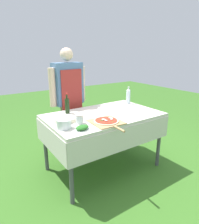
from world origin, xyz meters
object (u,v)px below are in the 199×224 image
oil_bottle (67,105)px  water_bottle (128,96)px  prep_table (103,120)px  pizza_on_peel (107,122)px  sauce_jar (80,120)px  person_cook (68,94)px  mixing_tub (64,124)px  plate_stack (65,120)px  herb_container (82,128)px

oil_bottle → water_bottle: size_ratio=1.01×
prep_table → water_bottle: 0.70m
prep_table → pizza_on_peel: 0.33m
sauce_jar → person_cook: bearing=72.7°
oil_bottle → mixing_tub: oil_bottle is taller
pizza_on_peel → plate_stack: pizza_on_peel is taller
mixing_tub → plate_stack: mixing_tub is taller
oil_bottle → plate_stack: bearing=-120.5°
sauce_jar → prep_table: bearing=17.6°
mixing_tub → sauce_jar: size_ratio=1.55×
pizza_on_peel → sauce_jar: 0.31m
person_cook → sauce_jar: person_cook is taller
plate_stack → sauce_jar: sauce_jar is taller
pizza_on_peel → oil_bottle: (-0.21, 0.58, 0.09)m
oil_bottle → plate_stack: 0.32m
prep_table → sauce_jar: 0.46m
person_cook → pizza_on_peel: 0.95m
oil_bottle → sauce_jar: oil_bottle is taller
plate_stack → water_bottle: bearing=9.7°
plate_stack → person_cook: bearing=60.8°
person_cook → plate_stack: size_ratio=6.48×
person_cook → oil_bottle: size_ratio=6.03×
prep_table → pizza_on_peel: (-0.15, -0.28, 0.10)m
plate_stack → sauce_jar: 0.20m
mixing_tub → sauce_jar: same height
water_bottle → herb_container: size_ratio=1.31×
prep_table → oil_bottle: 0.51m
person_cook → sauce_jar: bearing=64.7°
water_bottle → plate_stack: bearing=-170.3°
person_cook → sauce_jar: size_ratio=15.89×
mixing_tub → sauce_jar: 0.21m
prep_table → sauce_jar: bearing=-162.4°
pizza_on_peel → herb_container: bearing=-171.0°
pizza_on_peel → sauce_jar: size_ratio=5.08×
prep_table → person_cook: 0.73m
herb_container → sauce_jar: bearing=69.1°
person_cook → plate_stack: (-0.35, -0.63, -0.15)m
prep_table → water_bottle: bearing=20.0°
water_bottle → plate_stack: (-1.15, -0.20, -0.11)m
oil_bottle → pizza_on_peel: bearing=-69.7°
mixing_tub → plate_stack: bearing=63.2°
pizza_on_peel → oil_bottle: 0.62m
prep_table → pizza_on_peel: pizza_on_peel is taller
person_cook → pizza_on_peel: (0.02, -0.94, -0.16)m
herb_container → pizza_on_peel: bearing=6.4°
prep_table → person_cook: (-0.17, 0.66, 0.26)m
water_bottle → mixing_tub: 1.32m
oil_bottle → herb_container: oil_bottle is taller
water_bottle → pizza_on_peel: bearing=-146.9°
prep_table → mixing_tub: (-0.63, -0.17, 0.14)m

